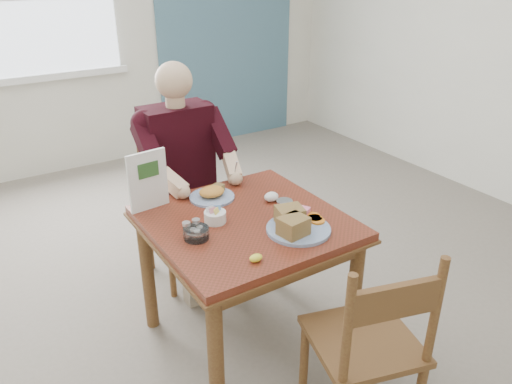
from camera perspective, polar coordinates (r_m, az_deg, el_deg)
floor at (r=2.87m, az=-1.05°, el=-16.38°), size 6.00×6.00×0.00m
wall_back at (r=4.98m, az=-20.57°, el=18.05°), size 5.50×0.00×5.50m
accent_panel at (r=5.54m, az=-3.34°, el=20.11°), size 1.60×0.02×2.80m
lemon_wedge at (r=2.10m, az=-0.01°, el=-7.55°), size 0.07×0.05×0.03m
napkin at (r=2.59m, az=1.76°, el=-0.54°), size 0.09×0.08×0.05m
metal_dish at (r=2.59m, az=3.28°, el=-1.10°), size 0.10×0.10×0.01m
table at (r=2.49m, az=-1.17°, el=-5.34°), size 0.92×0.92×0.75m
chair_far at (r=3.19m, az=-8.64°, el=-1.57°), size 0.42×0.42×0.95m
chair_near at (r=2.16m, az=12.75°, el=-16.75°), size 0.52×0.52×0.95m
diner at (r=2.98m, az=-8.34°, el=3.48°), size 0.53×0.56×1.39m
near_plate at (r=2.32m, az=4.52°, el=-3.63°), size 0.32×0.30×0.10m
far_plate at (r=2.64m, az=-5.02°, el=-0.20°), size 0.30×0.30×0.06m
caddy at (r=2.40m, az=-4.70°, el=-2.83°), size 0.11×0.11×0.08m
shakers at (r=2.28m, az=-7.38°, el=-4.19°), size 0.09×0.04×0.08m
creamer at (r=2.27m, az=-6.82°, el=-4.68°), size 0.14×0.14×0.05m
menu at (r=2.52m, az=-12.25°, el=1.31°), size 0.21×0.04×0.30m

